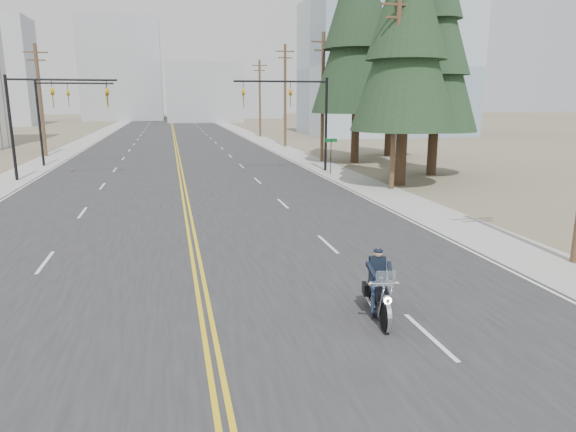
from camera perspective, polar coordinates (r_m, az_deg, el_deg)
The scene contains 22 objects.
road at distance 76.19m, azimuth -12.50°, elevation 8.46°, with size 20.00×200.00×0.01m, color #303033.
sidewalk_left at distance 76.96m, azimuth -21.16°, elevation 7.95°, with size 3.00×200.00×0.01m, color #A5A5A0.
sidewalk_right at distance 77.16m, azimuth -3.83°, elevation 8.78°, with size 3.00×200.00×0.01m, color #A5A5A0.
traffic_mast_left at distance 38.90m, azimuth -25.72°, elevation 10.90°, with size 7.10×0.26×7.00m.
traffic_mast_right at distance 39.21m, azimuth 1.38°, elevation 12.13°, with size 7.10×0.26×7.00m.
traffic_mast_far at distance 46.81m, azimuth -24.01°, elevation 11.09°, with size 6.10×0.26×7.00m.
street_sign at distance 37.96m, azimuth 4.80°, elevation 7.33°, with size 0.90×0.06×2.62m.
utility_pole_b at distance 31.86m, azimuth 11.87°, elevation 13.60°, with size 2.20×0.30×11.50m.
utility_pole_c at distance 45.93m, azimuth 3.87°, elevation 13.20°, with size 2.20×0.30×11.00m.
utility_pole_d at distance 60.45m, azimuth -0.32°, elevation 13.37°, with size 2.20×0.30×11.50m.
utility_pole_e at distance 77.13m, azimuth -3.14°, elevation 13.05°, with size 2.20×0.30×11.00m.
utility_pole_left at distance 55.28m, azimuth -25.82°, elevation 11.66°, with size 2.20×0.30×10.50m.
glass_building at distance 82.85m, azimuth 10.76°, elevation 15.79°, with size 24.00×16.00×20.00m, color #9EB5CC.
haze_bldg_b at distance 131.30m, azimuth -9.36°, elevation 13.36°, with size 18.00×14.00×14.00m, color #ADB2B7.
haze_bldg_c at distance 122.98m, azimuth 6.63°, elevation 14.42°, with size 16.00×12.00×18.00m, color #B7BCC6.
haze_bldg_d at distance 146.63m, azimuth -17.96°, elevation 15.20°, with size 20.00×15.00×26.00m, color #ADB2B7.
haze_bldg_e at distance 158.10m, azimuth -3.65°, elevation 13.02°, with size 14.00×14.00×12.00m, color #B7BCC6.
motorcyclist at distance 13.14m, azimuth 10.13°, elevation -7.57°, with size 0.96×2.24×1.75m, color black, non-canonical shape.
conifer_near at distance 33.85m, azimuth 13.14°, elevation 20.32°, with size 6.59×6.59×17.43m.
conifer_mid at distance 39.07m, azimuth 16.43°, elevation 17.79°, with size 5.96×5.96×15.90m.
conifer_tall at distance 45.98m, azimuth 7.86°, elevation 21.31°, with size 7.70×7.70×21.39m.
conifer_far at distance 51.67m, azimuth 11.46°, elevation 16.85°, with size 6.02×6.02×16.13m.
Camera 1 is at (-0.68, -6.00, 5.41)m, focal length 32.00 mm.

